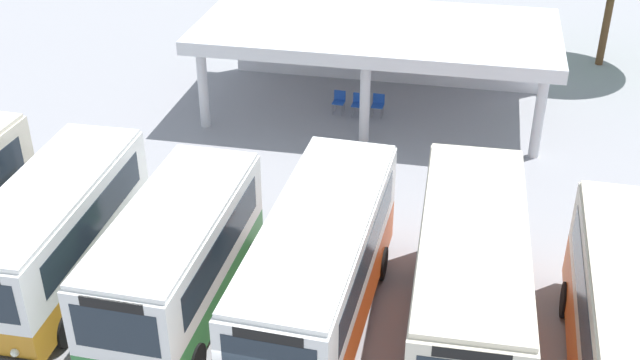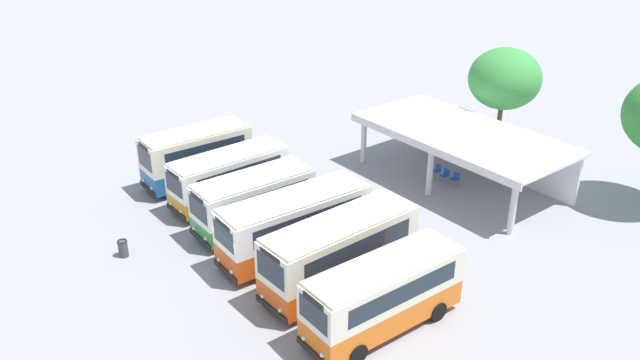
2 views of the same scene
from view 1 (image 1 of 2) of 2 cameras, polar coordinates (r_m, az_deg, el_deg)
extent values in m
cylinder|color=black|center=(24.32, -20.78, -3.01)|extent=(0.25, 0.91, 0.90)
cylinder|color=black|center=(20.07, -17.93, -10.16)|extent=(0.24, 0.90, 0.90)
cylinder|color=black|center=(23.10, -13.28, -3.55)|extent=(0.24, 0.90, 0.90)
cylinder|color=black|center=(23.98, -17.97, -2.95)|extent=(0.24, 0.90, 0.90)
cube|color=orange|center=(21.76, -18.11, -5.39)|extent=(2.36, 6.95, 0.93)
cube|color=white|center=(21.08, -18.66, -2.56)|extent=(2.36, 6.95, 1.62)
cube|color=white|center=(20.64, -19.04, -0.52)|extent=(2.29, 6.74, 0.12)
cube|color=#1E2833|center=(20.64, -15.85, -2.64)|extent=(0.14, 5.53, 0.89)
cube|color=#1E2833|center=(21.65, -21.14, -1.98)|extent=(0.14, 5.53, 0.89)
sphere|color=#EAEACC|center=(19.19, -21.10, -11.50)|extent=(0.20, 0.20, 0.20)
cylinder|color=black|center=(19.30, -15.27, -11.54)|extent=(0.24, 0.90, 0.90)
cylinder|color=black|center=(21.42, -5.16, -5.72)|extent=(0.24, 0.90, 0.90)
cylinder|color=black|center=(22.12, -10.68, -4.89)|extent=(0.24, 0.90, 0.90)
cube|color=#337F3D|center=(20.02, -10.01, -7.62)|extent=(2.46, 6.57, 0.93)
cube|color=white|center=(19.26, -10.35, -4.56)|extent=(2.46, 6.57, 1.67)
cube|color=white|center=(18.78, -10.59, -2.32)|extent=(2.39, 6.37, 0.12)
cube|color=#1E2833|center=(16.94, -14.50, -10.46)|extent=(1.90, 0.09, 1.08)
cube|color=black|center=(16.53, -14.79, -8.71)|extent=(1.39, 0.08, 0.24)
cube|color=#1E2833|center=(18.93, -7.02, -4.75)|extent=(0.15, 5.21, 0.92)
cube|color=#1E2833|center=(19.75, -13.35, -3.81)|extent=(0.15, 5.21, 0.92)
cylinder|color=black|center=(21.26, 4.44, -5.99)|extent=(0.26, 0.91, 0.90)
cylinder|color=black|center=(21.64, -1.35, -5.17)|extent=(0.26, 0.91, 0.90)
cube|color=#D14C14|center=(19.22, -0.07, -8.44)|extent=(2.64, 7.93, 1.16)
cube|color=white|center=(18.39, -0.07, -5.03)|extent=(2.64, 7.93, 1.62)
cube|color=white|center=(17.90, -0.07, -2.75)|extent=(2.56, 7.69, 0.12)
cube|color=black|center=(15.01, -3.77, -11.19)|extent=(1.39, 0.11, 0.24)
cube|color=#1E2833|center=(18.25, 3.51, -5.22)|extent=(0.30, 6.27, 0.89)
cube|color=#1E2833|center=(18.70, -3.41, -4.24)|extent=(0.30, 6.27, 0.89)
cylinder|color=black|center=(21.31, 13.43, -6.77)|extent=(0.24, 0.90, 0.90)
cylinder|color=black|center=(21.22, 7.35, -6.25)|extent=(0.24, 0.90, 0.90)
cube|color=#D14C14|center=(19.02, 10.38, -9.56)|extent=(2.53, 7.80, 1.15)
cube|color=beige|center=(18.13, 10.80, -5.96)|extent=(2.53, 7.80, 1.81)
cube|color=beige|center=(17.59, 11.10, -3.42)|extent=(2.46, 7.57, 0.12)
cube|color=black|center=(14.62, 10.86, -12.28)|extent=(1.41, 0.08, 0.24)
cube|color=#1E2833|center=(18.27, 14.48, -5.95)|extent=(0.19, 6.20, 0.99)
cube|color=#1E2833|center=(18.17, 7.14, -5.32)|extent=(0.19, 6.20, 0.99)
cylinder|color=black|center=(20.88, 17.30, -8.26)|extent=(0.24, 0.90, 0.90)
cube|color=orange|center=(19.00, 20.96, -11.48)|extent=(2.36, 7.28, 1.13)
cube|color=beige|center=(18.18, 21.73, -8.26)|extent=(2.36, 7.28, 1.57)
cube|color=#1E2833|center=(18.05, 18.33, -7.64)|extent=(0.18, 5.78, 0.86)
cylinder|color=silver|center=(28.98, -8.42, 6.72)|extent=(0.36, 0.36, 3.20)
cylinder|color=silver|center=(27.63, 3.25, 5.81)|extent=(0.36, 0.36, 3.20)
cylinder|color=silver|center=(27.51, 15.51, 4.60)|extent=(0.36, 0.36, 3.20)
cube|color=white|center=(32.71, 4.75, 9.70)|extent=(12.59, 0.20, 3.20)
cube|color=white|center=(29.46, 4.15, 10.91)|extent=(13.09, 6.43, 0.20)
cube|color=white|center=(26.61, 3.17, 8.25)|extent=(13.09, 0.10, 0.28)
cylinder|color=slate|center=(30.04, 1.59, 5.03)|extent=(0.03, 0.03, 0.44)
cylinder|color=slate|center=(30.11, 0.94, 5.10)|extent=(0.03, 0.03, 0.44)
cylinder|color=slate|center=(30.35, 1.74, 5.30)|extent=(0.03, 0.03, 0.44)
cylinder|color=slate|center=(30.42, 1.09, 5.37)|extent=(0.03, 0.03, 0.44)
cube|color=#1E4CB2|center=(30.13, 1.35, 5.61)|extent=(0.46, 0.46, 0.04)
cube|color=#1E4CB2|center=(30.23, 1.44, 6.11)|extent=(0.44, 0.06, 0.40)
cylinder|color=slate|center=(29.86, 2.98, 4.83)|extent=(0.03, 0.03, 0.44)
cylinder|color=slate|center=(29.92, 2.32, 4.91)|extent=(0.03, 0.03, 0.44)
cylinder|color=slate|center=(30.17, 3.12, 5.11)|extent=(0.03, 0.03, 0.44)
cylinder|color=slate|center=(30.23, 2.46, 5.18)|extent=(0.03, 0.03, 0.44)
cube|color=#1E4CB2|center=(29.94, 2.73, 5.42)|extent=(0.46, 0.46, 0.04)
cube|color=#1E4CB2|center=(30.04, 2.82, 5.92)|extent=(0.44, 0.06, 0.40)
cylinder|color=slate|center=(29.83, 4.42, 4.76)|extent=(0.03, 0.03, 0.44)
cylinder|color=slate|center=(29.89, 3.76, 4.83)|extent=(0.03, 0.03, 0.44)
cylinder|color=slate|center=(30.15, 4.54, 5.03)|extent=(0.03, 0.03, 0.44)
cylinder|color=slate|center=(30.20, 3.89, 5.11)|extent=(0.03, 0.03, 0.44)
cube|color=#1E4CB2|center=(29.92, 4.17, 5.35)|extent=(0.46, 0.46, 0.04)
cube|color=#1E4CB2|center=(30.01, 4.25, 5.85)|extent=(0.44, 0.06, 0.40)
cylinder|color=brown|center=(35.80, 2.57, 11.73)|extent=(0.32, 0.32, 3.36)
cylinder|color=brown|center=(36.42, 19.88, 10.39)|extent=(0.32, 0.32, 3.47)
camera|label=2|loc=(19.85, 109.58, 3.90)|focal=35.82mm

